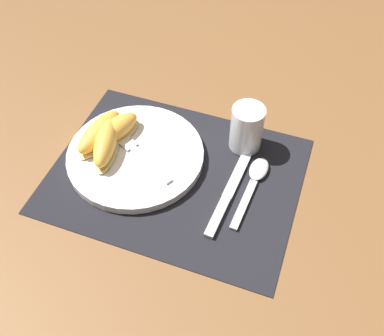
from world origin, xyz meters
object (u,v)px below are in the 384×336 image
at_px(fork, 135,150).
at_px(citrus_wedge_0, 116,130).
at_px(plate, 136,155).
at_px(knife, 230,191).
at_px(citrus_wedge_1, 100,133).
at_px(citrus_wedge_2, 105,144).
at_px(spoon, 255,178).
at_px(juice_glass, 246,130).

distance_m(fork, citrus_wedge_0, 0.06).
bearing_deg(plate, citrus_wedge_0, 151.15).
distance_m(knife, citrus_wedge_1, 0.27).
relative_size(fork, citrus_wedge_0, 1.43).
xyz_separation_m(knife, fork, (-0.20, 0.02, 0.02)).
distance_m(plate, citrus_wedge_2, 0.06).
bearing_deg(citrus_wedge_0, spoon, -0.31).
relative_size(juice_glass, citrus_wedge_1, 0.71).
bearing_deg(citrus_wedge_2, citrus_wedge_1, 134.83).
bearing_deg(citrus_wedge_1, juice_glass, 19.79).
bearing_deg(plate, juice_glass, 29.17).
height_order(juice_glass, fork, juice_glass).
relative_size(knife, citrus_wedge_2, 1.62).
bearing_deg(citrus_wedge_0, knife, -10.36).
xyz_separation_m(spoon, citrus_wedge_1, (-0.31, -0.02, 0.03)).
bearing_deg(knife, fork, 174.23).
xyz_separation_m(juice_glass, citrus_wedge_2, (-0.24, -0.12, -0.01)).
height_order(spoon, citrus_wedge_2, citrus_wedge_2).
bearing_deg(knife, spoon, 50.37).
distance_m(juice_glass, fork, 0.22).
relative_size(plate, spoon, 1.53).
relative_size(plate, citrus_wedge_0, 2.25).
relative_size(citrus_wedge_1, citrus_wedge_2, 0.98).
relative_size(citrus_wedge_0, citrus_wedge_2, 0.86).
xyz_separation_m(citrus_wedge_0, citrus_wedge_1, (-0.03, -0.02, 0.00)).
bearing_deg(fork, citrus_wedge_0, 153.19).
bearing_deg(juice_glass, plate, -150.83).
relative_size(juice_glass, spoon, 0.55).
bearing_deg(citrus_wedge_0, plate, -28.85).
bearing_deg(spoon, knife, -129.63).
xyz_separation_m(plate, juice_glass, (0.19, 0.11, 0.03)).
relative_size(juice_glass, knife, 0.43).
relative_size(spoon, citrus_wedge_2, 1.26).
bearing_deg(spoon, fork, -174.19).
bearing_deg(citrus_wedge_1, fork, -4.77).
height_order(citrus_wedge_0, citrus_wedge_1, citrus_wedge_1).
height_order(knife, citrus_wedge_2, citrus_wedge_2).
xyz_separation_m(plate, citrus_wedge_0, (-0.05, 0.03, 0.02)).
height_order(plate, knife, plate).
bearing_deg(citrus_wedge_1, plate, -6.91).
xyz_separation_m(knife, citrus_wedge_1, (-0.27, 0.03, 0.03)).
bearing_deg(citrus_wedge_1, knife, -5.49).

